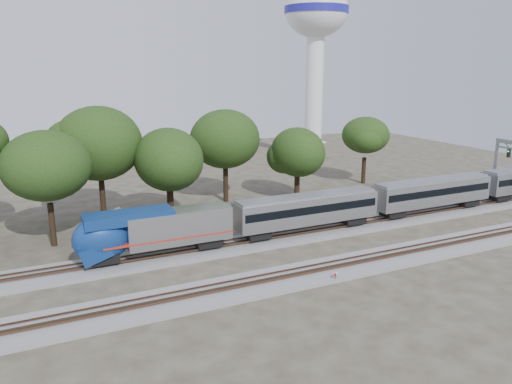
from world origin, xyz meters
The scene contains 14 objects.
ground centered at (0.00, 0.00, 0.00)m, with size 160.00×160.00×0.00m, color #383328.
track_far centered at (0.00, 6.00, 0.21)m, with size 160.00×5.00×0.73m.
track_near centered at (0.00, -4.00, 0.21)m, with size 160.00×5.00×0.73m.
train centered at (38.94, 6.00, 3.22)m, with size 109.97×3.14×4.63m.
switch_stand_red centered at (5.99, -6.36, 0.60)m, with size 0.30×0.08×0.95m.
switch_stand_white centered at (6.17, -6.23, 0.63)m, with size 0.31×0.06×0.99m.
switch_lever centered at (6.42, -5.92, 0.15)m, with size 0.50×0.30×0.30m, color #512D19.
water_tower centered at (37.04, 48.03, 26.01)m, with size 12.68×12.68×35.11m.
tree_2 centered at (-16.24, 14.90, 8.87)m, with size 9.04×9.04×12.74m.
tree_3 centered at (-9.95, 21.04, 9.97)m, with size 10.15×10.15×14.31m.
tree_4 centered at (-2.36, 17.54, 7.99)m, with size 8.14×8.14×11.48m.
tree_5 centered at (7.64, 23.99, 9.06)m, with size 9.22×9.22×13.00m.
tree_6 centered at (17.33, 20.31, 7.04)m, with size 7.18×7.18×10.12m.
tree_7 centered at (32.70, 24.82, 8.06)m, with size 8.21×8.21×11.57m.
Camera 1 is at (-18.31, -40.97, 19.03)m, focal length 35.00 mm.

